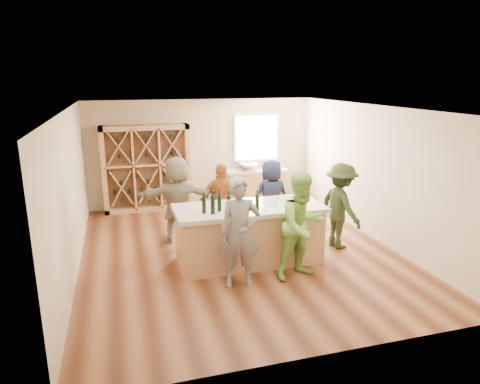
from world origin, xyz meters
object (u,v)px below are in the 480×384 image
object	(u,v)px
wine_bottle_a	(204,205)
wine_bottle_d	(229,204)
wine_bottle_f	(257,203)
person_far_mid	(222,202)
wine_bottle_e	(238,202)
person_far_left	(178,199)
wine_bottle_b	(213,205)
person_server	(340,206)
person_near_left	(240,233)
wine_rack	(147,168)
wine_bottle_c	(219,203)
sink	(249,166)
person_far_right	(271,197)
tasting_counter_base	(249,236)
person_near_right	(302,226)

from	to	relation	value
wine_bottle_a	wine_bottle_d	bearing A→B (deg)	-10.41
wine_bottle_f	person_far_mid	bearing A→B (deg)	98.55
wine_bottle_e	person_far_left	bearing A→B (deg)	118.50
wine_bottle_b	wine_bottle_e	world-z (taller)	wine_bottle_b
wine_bottle_e	person_server	bearing A→B (deg)	9.34
person_near_left	wine_rack	bearing A→B (deg)	113.63
wine_rack	wine_bottle_c	size ratio (longest dim) A/B	7.41
person_server	wine_bottle_f	world-z (taller)	person_server
sink	person_far_mid	size ratio (longest dim) A/B	0.33
wine_bottle_a	wine_bottle_f	bearing A→B (deg)	-7.55
sink	person_server	bearing A→B (deg)	-76.87
wine_bottle_d	person_far_left	world-z (taller)	person_far_left
wine_bottle_a	person_far_right	bearing A→B (deg)	39.83
wine_bottle_d	person_far_right	size ratio (longest dim) A/B	0.18
wine_bottle_a	wine_bottle_d	xyz separation A→B (m)	(0.42, -0.08, 0.01)
tasting_counter_base	person_server	xyz separation A→B (m)	(1.97, 0.20, 0.36)
wine_rack	wine_bottle_a	bearing A→B (deg)	-80.22
sink	person_far_mid	world-z (taller)	person_far_mid
person_far_left	wine_rack	bearing A→B (deg)	-72.26
wine_bottle_a	wine_bottle_d	size ratio (longest dim) A/B	0.94
person_server	person_far_right	distance (m)	1.53
tasting_counter_base	wine_bottle_f	distance (m)	0.79
wine_bottle_c	wine_bottle_e	bearing A→B (deg)	-7.02
wine_bottle_c	person_server	distance (m)	2.60
person_far_right	wine_bottle_f	xyz separation A→B (m)	(-0.85, -1.60, 0.40)
tasting_counter_base	person_near_left	bearing A→B (deg)	-116.19
person_far_right	wine_bottle_c	bearing A→B (deg)	37.70
wine_bottle_c	person_near_left	size ratio (longest dim) A/B	0.16
wine_rack	wine_bottle_d	distance (m)	4.23
person_far_right	person_far_left	bearing A→B (deg)	-9.29
person_far_mid	wine_bottle_e	bearing A→B (deg)	107.05
sink	person_near_right	distance (m)	4.62
wine_bottle_e	person_near_right	bearing A→B (deg)	-35.83
tasting_counter_base	wine_bottle_c	world-z (taller)	wine_bottle_c
wine_bottle_d	person_far_right	distance (m)	2.09
sink	wine_bottle_b	size ratio (longest dim) A/B	1.70
wine_bottle_b	person_server	size ratio (longest dim) A/B	0.18
wine_bottle_b	wine_bottle_f	bearing A→B (deg)	-3.90
wine_bottle_a	wine_bottle_e	xyz separation A→B (m)	(0.61, 0.01, -0.00)
wine_rack	person_far_left	world-z (taller)	wine_rack
wine_bottle_d	person_server	xyz separation A→B (m)	(2.42, 0.46, -0.37)
sink	wine_bottle_e	size ratio (longest dim) A/B	1.92
person_near_right	wine_bottle_f	size ratio (longest dim) A/B	6.16
tasting_counter_base	wine_bottle_b	bearing A→B (deg)	-161.36
wine_bottle_c	wine_bottle_d	world-z (taller)	wine_bottle_d
wine_bottle_b	wine_bottle_d	xyz separation A→B (m)	(0.28, -0.01, -0.01)
person_far_mid	wine_bottle_d	bearing A→B (deg)	100.35
tasting_counter_base	person_far_right	size ratio (longest dim) A/B	1.57
wine_bottle_b	wine_bottle_f	distance (m)	0.78
person_server	person_far_right	bearing A→B (deg)	35.56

